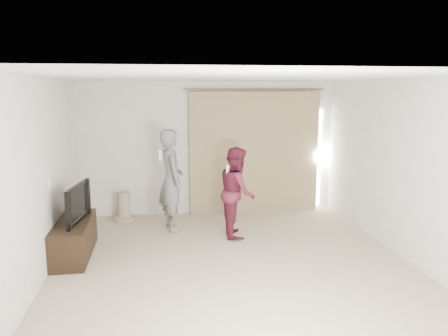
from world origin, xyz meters
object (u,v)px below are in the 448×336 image
at_px(person_man, 171,180).
at_px(person_woman, 237,192).
at_px(tv_console, 74,239).
at_px(tv, 72,203).

distance_m(person_man, person_woman, 1.19).
distance_m(tv_console, tv, 0.54).
bearing_deg(tv, person_woman, -69.00).
bearing_deg(tv, tv_console, 0.00).
bearing_deg(person_man, tv, -144.87).
relative_size(tv, person_woman, 0.64).
xyz_separation_m(tv, person_man, (1.48, 1.04, 0.08)).
xyz_separation_m(tv_console, person_man, (1.48, 1.04, 0.62)).
xyz_separation_m(tv_console, tv, (0.00, 0.00, 0.54)).
relative_size(tv_console, tv, 1.43).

